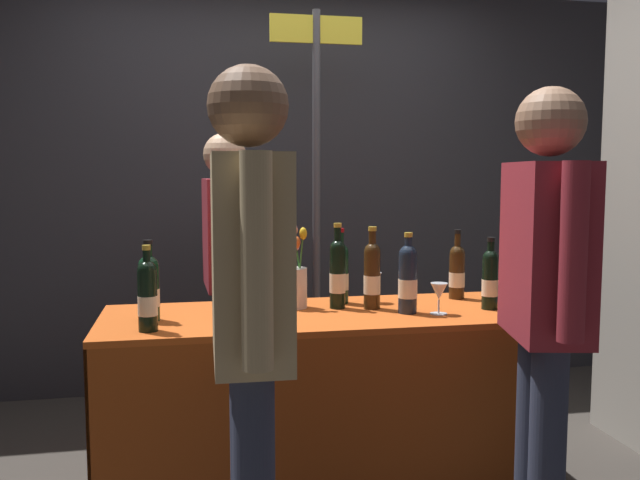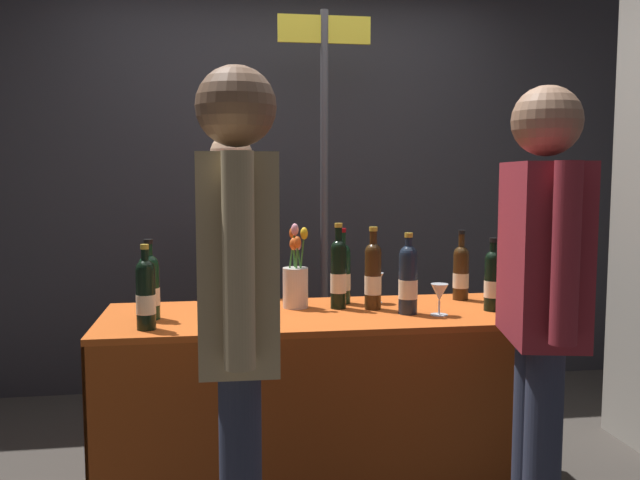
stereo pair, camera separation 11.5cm
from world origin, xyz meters
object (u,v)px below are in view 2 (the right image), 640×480
featured_wine_bottle (408,279)px  wine_glass_mid (375,282)px  flower_vase (296,280)px  tasting_table (320,372)px  wine_glass_near_vendor (439,293)px  vendor_presenter (232,255)px  taster_foreground_right (541,290)px  display_bottle_0 (493,279)px  booth_signpost (324,176)px

featured_wine_bottle → wine_glass_mid: featured_wine_bottle is taller
flower_vase → featured_wine_bottle: bearing=-24.1°
tasting_table → wine_glass_near_vendor: wine_glass_near_vendor is taller
vendor_presenter → taster_foreground_right: bearing=32.1°
display_bottle_0 → taster_foreground_right: bearing=-98.0°
tasting_table → wine_glass_mid: bearing=31.4°
flower_vase → taster_foreground_right: taster_foreground_right is taller
display_bottle_0 → taster_foreground_right: size_ratio=0.19×
wine_glass_mid → booth_signpost: (-0.09, 0.86, 0.46)m
vendor_presenter → booth_signpost: (0.52, 0.25, 0.41)m
taster_foreground_right → booth_signpost: 1.78m
tasting_table → taster_foreground_right: taster_foreground_right is taller
tasting_table → featured_wine_bottle: featured_wine_bottle is taller
tasting_table → flower_vase: size_ratio=4.91×
wine_glass_mid → vendor_presenter: vendor_presenter is taller
wine_glass_near_vendor → vendor_presenter: vendor_presenter is taller
tasting_table → taster_foreground_right: bearing=-46.0°
tasting_table → display_bottle_0: (0.72, -0.07, 0.38)m
booth_signpost → wine_glass_near_vendor: bearing=-76.0°
featured_wine_bottle → booth_signpost: 1.19m
wine_glass_near_vendor → flower_vase: 0.61m
display_bottle_0 → flower_vase: (-0.80, 0.19, -0.01)m
wine_glass_mid → taster_foreground_right: bearing=-66.3°
wine_glass_mid → vendor_presenter: size_ratio=0.09×
flower_vase → wine_glass_near_vendor: bearing=-23.5°
featured_wine_bottle → vendor_presenter: (-0.69, 0.86, 0.00)m
featured_wine_bottle → flower_vase: (-0.44, 0.20, -0.03)m
featured_wine_bottle → wine_glass_near_vendor: 0.14m
featured_wine_bottle → flower_vase: size_ratio=0.92×
wine_glass_near_vendor → vendor_presenter: bearing=131.9°
display_bottle_0 → tasting_table: bearing=174.4°
display_bottle_0 → wine_glass_mid: 0.50m
wine_glass_mid → booth_signpost: booth_signpost is taller
display_bottle_0 → booth_signpost: 1.29m
taster_foreground_right → booth_signpost: bearing=27.1°
vendor_presenter → taster_foreground_right: 1.73m
wine_glass_near_vendor → vendor_presenter: size_ratio=0.08×
display_bottle_0 → flower_vase: flower_vase is taller
wine_glass_mid → flower_vase: 0.36m
featured_wine_bottle → display_bottle_0: (0.36, 0.01, -0.01)m
wine_glass_mid → booth_signpost: bearing=96.1°
flower_vase → taster_foreground_right: (0.72, -0.77, 0.07)m
tasting_table → wine_glass_near_vendor: (0.47, -0.12, 0.34)m
display_bottle_0 → vendor_presenter: vendor_presenter is taller
featured_wine_bottle → wine_glass_near_vendor: featured_wine_bottle is taller
wine_glass_mid → vendor_presenter: bearing=135.1°
wine_glass_near_vendor → taster_foreground_right: size_ratio=0.08×
display_bottle_0 → wine_glass_mid: display_bottle_0 is taller
wine_glass_near_vendor → vendor_presenter: (-0.81, 0.90, 0.06)m
tasting_table → wine_glass_mid: size_ratio=13.21×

